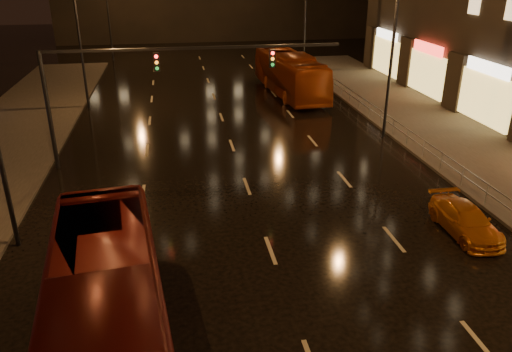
{
  "coord_description": "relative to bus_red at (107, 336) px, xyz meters",
  "views": [
    {
      "loc": [
        -3.28,
        -6.06,
        10.15
      ],
      "look_at": [
        -0.32,
        11.45,
        2.5
      ],
      "focal_mm": 35.0,
      "sensor_mm": 36.0,
      "label": 1
    }
  ],
  "objects": [
    {
      "name": "ground",
      "position": [
        5.27,
        15.9,
        -1.71
      ],
      "size": [
        140.0,
        140.0,
        0.0
      ],
      "primitive_type": "plane",
      "color": "black",
      "rests_on": "ground"
    },
    {
      "name": "bus_curb",
      "position": [
        11.56,
        29.78,
        -0.01
      ],
      "size": [
        3.77,
        12.36,
        3.39
      ],
      "primitive_type": "imported",
      "rotation": [
        0.0,
        0.0,
        0.08
      ],
      "color": "#8D320E",
      "rests_on": "ground"
    },
    {
      "name": "bus_red",
      "position": [
        0.0,
        0.0,
        0.0
      ],
      "size": [
        4.19,
        12.48,
        3.41
      ],
      "primitive_type": "imported",
      "rotation": [
        0.0,
        0.0,
        0.11
      ],
      "color": "#530E0B",
      "rests_on": "ground"
    },
    {
      "name": "sidewalk_right",
      "position": [
        18.77,
        10.9,
        -1.63
      ],
      "size": [
        7.0,
        70.0,
        0.15
      ],
      "primitive_type": "cube",
      "color": "#38332D",
      "rests_on": "ground"
    },
    {
      "name": "traffic_signal",
      "position": [
        0.21,
        15.9,
        3.03
      ],
      "size": [
        15.31,
        0.32,
        6.2
      ],
      "color": "black",
      "rests_on": "ground"
    },
    {
      "name": "railing_right",
      "position": [
        15.47,
        13.9,
        -0.81
      ],
      "size": [
        0.05,
        56.0,
        1.0
      ],
      "color": "#99999E",
      "rests_on": "sidewalk_right"
    },
    {
      "name": "taxi_far",
      "position": [
        13.27,
        5.9,
        -1.13
      ],
      "size": [
        1.63,
        3.96,
        1.15
      ],
      "primitive_type": "imported",
      "rotation": [
        0.0,
        0.0,
        -0.0
      ],
      "color": "#C06112",
      "rests_on": "ground"
    }
  ]
}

